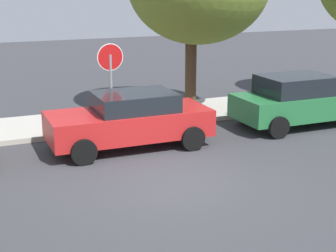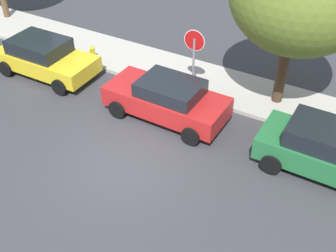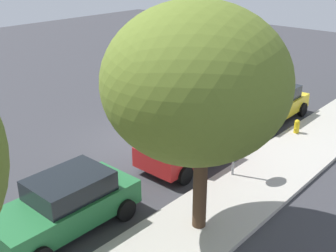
{
  "view_description": "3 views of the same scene",
  "coord_description": "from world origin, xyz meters",
  "views": [
    {
      "loc": [
        -4.3,
        -9.62,
        4.21
      ],
      "look_at": [
        0.23,
        0.93,
        1.01
      ],
      "focal_mm": 55.0,
      "sensor_mm": 36.0,
      "label": 1
    },
    {
      "loc": [
        5.86,
        -7.51,
        8.85
      ],
      "look_at": [
        0.67,
        1.52,
        0.7
      ],
      "focal_mm": 45.0,
      "sensor_mm": 36.0,
      "label": 2
    },
    {
      "loc": [
        10.74,
        11.17,
        7.04
      ],
      "look_at": [
        -0.4,
        1.34,
        0.89
      ],
      "focal_mm": 45.0,
      "sensor_mm": 36.0,
      "label": 3
    }
  ],
  "objects": [
    {
      "name": "ground_plane",
      "position": [
        0.0,
        0.0,
        0.0
      ],
      "size": [
        60.0,
        60.0,
        0.0
      ],
      "primitive_type": "plane",
      "color": "#38383D"
    },
    {
      "name": "fire_hydrant",
      "position": [
        -4.73,
        4.59,
        0.36
      ],
      "size": [
        0.3,
        0.22,
        0.72
      ],
      "color": "gold",
      "rests_on": "ground_plane"
    },
    {
      "name": "sidewalk_curb",
      "position": [
        0.0,
        5.43,
        0.07
      ],
      "size": [
        32.0,
        2.54,
        0.14
      ],
      "primitive_type": "cube",
      "color": "#B2ADA3",
      "rests_on": "ground_plane"
    },
    {
      "name": "parked_car_yellow",
      "position": [
        -5.72,
        2.87,
        0.76
      ],
      "size": [
        4.09,
        2.07,
        1.47
      ],
      "color": "yellow",
      "rests_on": "ground_plane"
    },
    {
      "name": "parked_car_red",
      "position": [
        -0.07,
        2.75,
        0.76
      ],
      "size": [
        4.25,
        2.01,
        1.46
      ],
      "color": "red",
      "rests_on": "ground_plane"
    },
    {
      "name": "stop_sign",
      "position": [
        -0.01,
        4.57,
        1.76
      ],
      "size": [
        0.79,
        0.08,
        2.55
      ],
      "color": "gray",
      "rests_on": "ground_plane"
    },
    {
      "name": "parked_car_green",
      "position": [
        5.31,
        2.73,
        0.8
      ],
      "size": [
        4.06,
        1.99,
        1.56
      ],
      "color": "#236B38",
      "rests_on": "ground_plane"
    }
  ]
}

